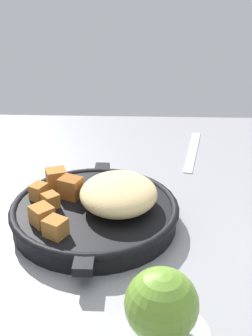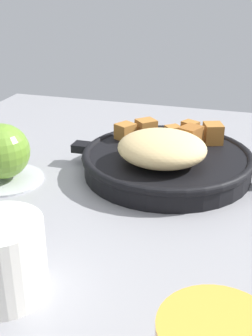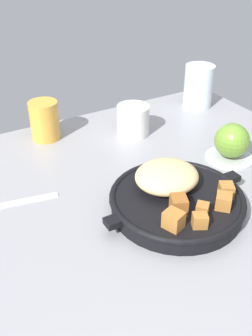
{
  "view_description": "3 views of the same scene",
  "coord_description": "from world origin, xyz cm",
  "views": [
    {
      "loc": [
        56.78,
        0.85,
        35.89
      ],
      "look_at": [
        -0.62,
        -1.29,
        7.95
      ],
      "focal_mm": 47.99,
      "sensor_mm": 36.0,
      "label": 1
    },
    {
      "loc": [
        -9.3,
        51.03,
        26.52
      ],
      "look_at": [
        4.8,
        4.51,
        4.8
      ],
      "focal_mm": 47.14,
      "sensor_mm": 36.0,
      "label": 2
    },
    {
      "loc": [
        -33.93,
        -49.22,
        44.31
      ],
      "look_at": [
        -2.94,
        4.23,
        4.93
      ],
      "focal_mm": 41.69,
      "sensor_mm": 36.0,
      "label": 3
    }
  ],
  "objects": [
    {
      "name": "ground_plane",
      "position": [
        0.0,
        0.0,
        -1.2
      ],
      "size": [
        90.58,
        79.54,
        2.4
      ],
      "primitive_type": "cube",
      "color": "gray"
    },
    {
      "name": "cast_iron_skillet",
      "position": [
        1.81,
        -5.24,
        2.57
      ],
      "size": [
        28.57,
        24.24,
        7.34
      ],
      "color": "black",
      "rests_on": "ground_plane"
    },
    {
      "name": "butter_knife",
      "position": [
        -24.82,
        10.99,
        0.18
      ],
      "size": [
        19.68,
        5.22,
        0.36
      ],
      "primitive_type": "cube",
      "rotation": [
        0.0,
        0.0,
        -0.19
      ],
      "color": "silver",
      "rests_on": "ground_plane"
    },
    {
      "name": "red_apple",
      "position": [
        22.7,
        3.1,
        4.35
      ],
      "size": [
        7.51,
        7.51,
        7.51
      ],
      "primitive_type": "sphere",
      "color": "olive",
      "rests_on": "saucer_plate"
    },
    {
      "name": "saucer_plate",
      "position": [
        22.7,
        3.1,
        0.3
      ],
      "size": [
        10.55,
        10.55,
        0.6
      ],
      "primitive_type": "cylinder",
      "color": "#B7BABF",
      "rests_on": "ground_plane"
    }
  ]
}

